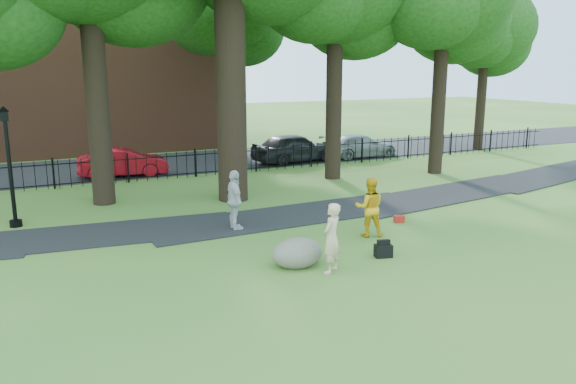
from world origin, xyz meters
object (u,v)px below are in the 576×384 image
man (370,207)px  red_sedan (123,162)px  woman (332,238)px  lamppost (10,169)px  boulder (297,251)px

man → red_sedan: bearing=-43.3°
woman → lamppost: (-6.97, 7.79, 0.98)m
woman → lamppost: bearing=-83.4°
man → red_sedan: (-4.99, 12.65, -0.23)m
woman → boulder: (-0.54, 0.77, -0.49)m
lamppost → man: bearing=-30.7°
woman → lamppost: 10.50m
woman → red_sedan: 14.99m
man → boulder: 3.39m
boulder → red_sedan: (-1.92, 14.02, 0.27)m
woman → man: bearing=-175.0°
woman → lamppost: size_ratio=0.46×
man → woman: bearing=65.4°
woman → man: size_ratio=0.99×
man → boulder: size_ratio=1.33×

